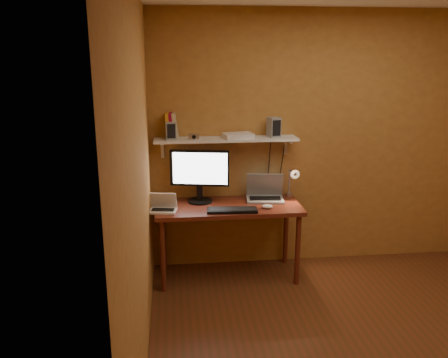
{
  "coord_description": "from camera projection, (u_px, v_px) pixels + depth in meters",
  "views": [
    {
      "loc": [
        -1.47,
        -3.04,
        2.2
      ],
      "look_at": [
        -1.0,
        1.18,
        1.04
      ],
      "focal_mm": 38.0,
      "sensor_mm": 36.0,
      "label": 1
    }
  ],
  "objects": [
    {
      "name": "room",
      "position": [
        385.0,
        183.0,
        3.31
      ],
      "size": [
        3.44,
        3.24,
        2.64
      ],
      "color": "#5F2B18",
      "rests_on": "ground"
    },
    {
      "name": "laptop",
      "position": [
        265.0,
        193.0,
        4.75
      ],
      "size": [
        0.39,
        0.3,
        0.26
      ],
      "rotation": [
        0.0,
        0.0,
        -0.12
      ],
      "color": "gray",
      "rests_on": "desk"
    },
    {
      "name": "speaker_left",
      "position": [
        171.0,
        130.0,
        4.51
      ],
      "size": [
        0.11,
        0.11,
        0.17
      ],
      "primitive_type": "cube",
      "rotation": [
        0.0,
        0.0,
        0.1
      ],
      "color": "gray",
      "rests_on": "wall_shelf"
    },
    {
      "name": "shelf_camera",
      "position": [
        194.0,
        137.0,
        4.5
      ],
      "size": [
        0.1,
        0.04,
        0.06
      ],
      "color": "silver",
      "rests_on": "wall_shelf"
    },
    {
      "name": "desk_lamp",
      "position": [
        293.0,
        179.0,
        4.72
      ],
      "size": [
        0.09,
        0.23,
        0.38
      ],
      "color": "silver",
      "rests_on": "desk"
    },
    {
      "name": "books",
      "position": [
        172.0,
        126.0,
        4.54
      ],
      "size": [
        0.13,
        0.17,
        0.25
      ],
      "color": "orange",
      "rests_on": "wall_shelf"
    },
    {
      "name": "netbook",
      "position": [
        163.0,
        206.0,
        4.4
      ],
      "size": [
        0.27,
        0.21,
        0.18
      ],
      "rotation": [
        0.0,
        0.0,
        -0.17
      ],
      "color": "white",
      "rests_on": "desk"
    },
    {
      "name": "keyboard",
      "position": [
        232.0,
        210.0,
        4.4
      ],
      "size": [
        0.47,
        0.19,
        0.02
      ],
      "primitive_type": "cube",
      "rotation": [
        0.0,
        0.0,
        -0.07
      ],
      "color": "black",
      "rests_on": "desk"
    },
    {
      "name": "wall_shelf",
      "position": [
        226.0,
        140.0,
        4.61
      ],
      "size": [
        1.4,
        0.25,
        0.21
      ],
      "color": "silver",
      "rests_on": "room"
    },
    {
      "name": "desk",
      "position": [
        228.0,
        213.0,
        4.61
      ],
      "size": [
        1.4,
        0.6,
        0.75
      ],
      "color": "maroon",
      "rests_on": "ground"
    },
    {
      "name": "speaker_right",
      "position": [
        274.0,
        127.0,
        4.63
      ],
      "size": [
        0.14,
        0.14,
        0.19
      ],
      "primitive_type": "cube",
      "rotation": [
        0.0,
        0.0,
        0.32
      ],
      "color": "gray",
      "rests_on": "wall_shelf"
    },
    {
      "name": "mouse",
      "position": [
        268.0,
        207.0,
        4.48
      ],
      "size": [
        0.12,
        0.1,
        0.04
      ],
      "primitive_type": "ellipsoid",
      "rotation": [
        0.0,
        0.0,
        -0.29
      ],
      "color": "white",
      "rests_on": "desk"
    },
    {
      "name": "router",
      "position": [
        238.0,
        136.0,
        4.6
      ],
      "size": [
        0.31,
        0.24,
        0.05
      ],
      "primitive_type": "cube",
      "rotation": [
        0.0,
        0.0,
        0.21
      ],
      "color": "white",
      "rests_on": "wall_shelf"
    },
    {
      "name": "monitor",
      "position": [
        200.0,
        173.0,
        4.61
      ],
      "size": [
        0.57,
        0.29,
        0.52
      ],
      "rotation": [
        0.0,
        0.0,
        -0.2
      ],
      "color": "black",
      "rests_on": "desk"
    }
  ]
}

